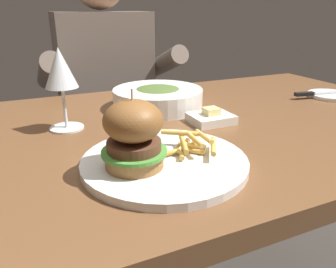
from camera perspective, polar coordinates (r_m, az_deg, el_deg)
name	(u,v)px	position (r m, az deg, el deg)	size (l,w,h in m)	color
dining_table	(168,160)	(0.79, -0.03, -4.58)	(1.44, 0.77, 0.74)	brown
main_plate	(165,162)	(0.56, -0.60, -4.85)	(0.28, 0.28, 0.01)	white
burger_sandwich	(134,134)	(0.51, -6.02, -0.04)	(0.10, 0.10, 0.13)	#9E6B38
fries_pile	(190,144)	(0.58, 3.78, -1.79)	(0.12, 0.12, 0.03)	gold
wine_glass	(60,71)	(0.73, -18.24, 10.32)	(0.07, 0.07, 0.18)	silver
bread_plate	(331,95)	(1.12, 26.50, 6.07)	(0.13, 0.13, 0.01)	white
table_knife	(318,93)	(1.08, 24.61, 6.46)	(0.19, 0.05, 0.01)	silver
butter_dish	(211,118)	(0.77, 7.49, 2.82)	(0.10, 0.08, 0.04)	white
soup_bowl	(158,97)	(0.89, -1.78, 6.42)	(0.24, 0.24, 0.06)	white
diner_person	(108,116)	(1.41, -10.41, 3.02)	(0.51, 0.36, 1.18)	#282833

